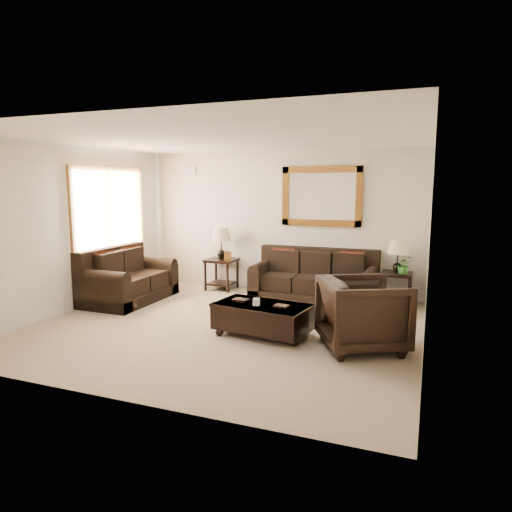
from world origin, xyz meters
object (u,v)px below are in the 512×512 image
at_px(loveseat, 127,281).
at_px(end_table_right, 397,262).
at_px(armchair, 363,310).
at_px(sofa, 315,281).
at_px(coffee_table, 262,316).
at_px(end_table_left, 221,249).

height_order(loveseat, end_table_right, end_table_right).
distance_m(loveseat, armchair, 4.42).
relative_size(sofa, end_table_right, 1.95).
distance_m(end_table_right, coffee_table, 2.91).
distance_m(loveseat, coffee_table, 3.08).
bearing_deg(loveseat, sofa, -67.33).
relative_size(end_table_left, armchair, 1.24).
bearing_deg(sofa, armchair, -62.84).
height_order(coffee_table, armchair, armchair).
height_order(loveseat, armchair, armchair).
bearing_deg(end_table_right, coffee_table, -124.00).
bearing_deg(loveseat, armchair, -102.92).
distance_m(sofa, loveseat, 3.39).
height_order(end_table_right, armchair, end_table_right).
xyz_separation_m(loveseat, coffee_table, (2.94, -0.94, -0.08)).
xyz_separation_m(end_table_right, armchair, (-0.24, -2.43, -0.24)).
distance_m(sofa, armchair, 2.58).
height_order(sofa, armchair, armchair).
bearing_deg(armchair, end_table_right, -33.23).
distance_m(sofa, end_table_right, 1.48).
xyz_separation_m(sofa, armchair, (1.18, -2.29, 0.17)).
height_order(loveseat, coffee_table, loveseat).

